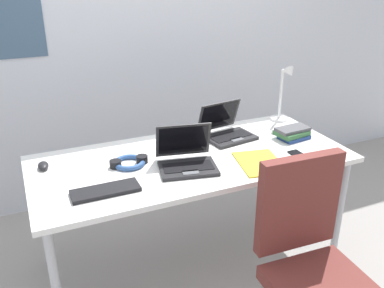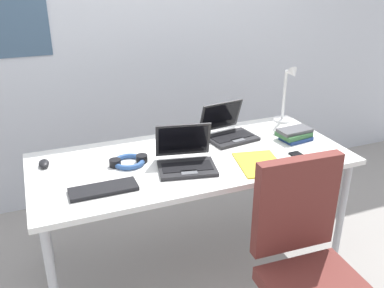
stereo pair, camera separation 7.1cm
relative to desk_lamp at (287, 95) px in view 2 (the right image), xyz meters
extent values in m
plane|color=gray|center=(-0.80, -0.28, -0.94)|extent=(12.00, 12.00, 0.00)
cube|color=silver|center=(-0.80, 0.82, 0.36)|extent=(6.00, 0.12, 2.60)
cube|color=white|center=(-0.80, -0.28, -0.21)|extent=(1.80, 0.80, 0.03)
cylinder|color=#B2B5BA|center=(-1.64, -0.62, -0.58)|extent=(0.04, 0.04, 0.71)
cylinder|color=#B2B5BA|center=(0.04, -0.62, -0.58)|extent=(0.04, 0.04, 0.71)
cylinder|color=#B2B5BA|center=(-1.64, 0.06, -0.58)|extent=(0.04, 0.04, 0.71)
cylinder|color=#B2B5BA|center=(0.04, 0.06, -0.58)|extent=(0.04, 0.04, 0.71)
cylinder|color=white|center=(0.00, 0.03, -0.19)|extent=(0.12, 0.12, 0.02)
cylinder|color=white|center=(0.00, 0.03, -0.01)|extent=(0.02, 0.02, 0.34)
cylinder|color=white|center=(0.00, -0.01, 0.16)|extent=(0.01, 0.08, 0.01)
cone|color=white|center=(0.00, -0.05, 0.16)|extent=(0.07, 0.09, 0.09)
cube|color=#232326|center=(-0.89, -0.42, -0.19)|extent=(0.34, 0.27, 0.02)
cube|color=black|center=(-0.89, -0.42, -0.18)|extent=(0.29, 0.17, 0.00)
cube|color=#595B60|center=(-0.90, -0.49, -0.18)|extent=(0.09, 0.06, 0.00)
cube|color=#232326|center=(-0.86, -0.29, -0.08)|extent=(0.31, 0.13, 0.20)
cube|color=black|center=(-0.86, -0.29, -0.08)|extent=(0.28, 0.11, 0.17)
cube|color=#232326|center=(-0.48, -0.14, -0.19)|extent=(0.32, 0.24, 0.02)
cube|color=black|center=(-0.48, -0.14, -0.18)|extent=(0.27, 0.15, 0.00)
cube|color=#595B60|center=(-0.47, -0.20, -0.18)|extent=(0.09, 0.06, 0.00)
cube|color=#232326|center=(-0.50, 0.00, -0.08)|extent=(0.30, 0.11, 0.20)
cube|color=black|center=(-0.50, -0.01, -0.08)|extent=(0.27, 0.09, 0.16)
cube|color=black|center=(-1.34, -0.48, -0.19)|extent=(0.33, 0.12, 0.02)
ellipsoid|color=black|center=(-1.59, -0.09, -0.18)|extent=(0.06, 0.10, 0.03)
cube|color=black|center=(-0.23, -0.51, -0.19)|extent=(0.07, 0.14, 0.01)
torus|color=#335999|center=(-1.16, -0.23, -0.18)|extent=(0.18, 0.18, 0.03)
cylinder|color=black|center=(-1.23, -0.23, -0.18)|extent=(0.06, 0.06, 0.04)
cylinder|color=black|center=(-1.08, -0.23, -0.18)|extent=(0.06, 0.06, 0.04)
cube|color=navy|center=(-0.11, -0.29, -0.19)|extent=(0.19, 0.14, 0.02)
cube|color=#336638|center=(-0.12, -0.28, -0.16)|extent=(0.21, 0.17, 0.03)
cube|color=#4C4C51|center=(-0.11, -0.28, -0.14)|extent=(0.22, 0.13, 0.02)
cube|color=gold|center=(-0.49, -0.50, -0.19)|extent=(0.29, 0.35, 0.01)
cube|color=brown|center=(-0.53, -0.91, -0.21)|extent=(0.42, 0.08, 0.48)
camera|label=1|loc=(-1.67, -2.26, 0.84)|focal=39.39mm
camera|label=2|loc=(-1.60, -2.29, 0.84)|focal=39.39mm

